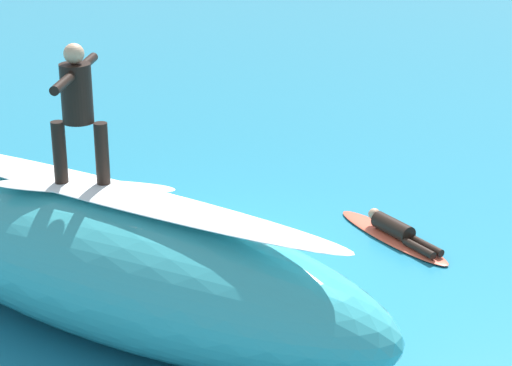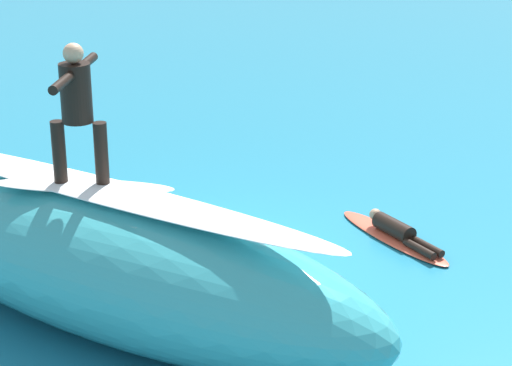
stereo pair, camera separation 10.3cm
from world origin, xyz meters
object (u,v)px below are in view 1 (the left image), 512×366
at_px(surfboard_paddling, 393,237).
at_px(surfer_paddling, 398,230).
at_px(surfer_riding, 77,104).
at_px(surfboard_riding, 83,186).

bearing_deg(surfboard_paddling, surfer_paddling, -180.00).
bearing_deg(surfer_paddling, surfer_riding, 88.05).
xyz_separation_m(surfboard_paddling, surfer_paddling, (-0.10, 0.06, 0.15)).
bearing_deg(surfboard_riding, surfer_riding, -126.24).
bearing_deg(surfer_riding, surfer_paddling, -143.93).
xyz_separation_m(surfer_riding, surfboard_paddling, (-2.47, -4.22, -2.83)).
relative_size(surfboard_riding, surfer_riding, 1.32).
relative_size(surfboard_riding, surfboard_paddling, 0.93).
distance_m(surfer_riding, surfboard_paddling, 5.65).
bearing_deg(surfboard_riding, surfboard_paddling, -142.56).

